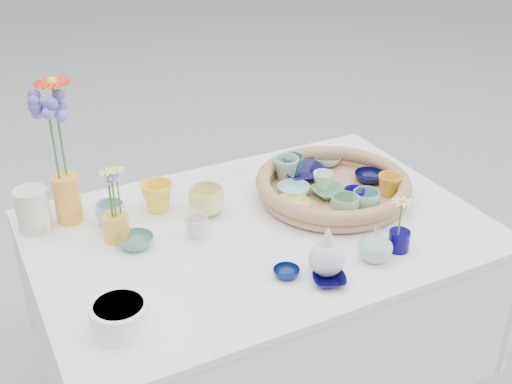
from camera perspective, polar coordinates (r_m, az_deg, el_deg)
name	(u,v)px	position (r m, az deg, el deg)	size (l,w,h in m)	color
wicker_tray	(333,187)	(1.98, 6.84, 0.45)	(0.47, 0.47, 0.08)	brown
tray_ceramic_0	(304,173)	(2.06, 4.31, 1.67)	(0.14, 0.14, 0.03)	#0D0B3B
tray_ceramic_1	(369,177)	(2.07, 10.04, 1.32)	(0.09, 0.09, 0.03)	black
tray_ceramic_2	(389,185)	(1.99, 11.77, 0.62)	(0.07, 0.07, 0.07)	gold
tray_ceramic_3	(329,192)	(1.96, 6.52, 0.00)	(0.10, 0.10, 0.03)	#498C54
tray_ceramic_4	(345,207)	(1.85, 7.89, -1.30)	(0.08, 0.08, 0.07)	#79AE81
tray_ceramic_5	(294,190)	(1.96, 3.36, 0.14)	(0.10, 0.10, 0.03)	#8FC8C6
tray_ceramic_6	(286,169)	(2.04, 2.68, 2.09)	(0.08, 0.08, 0.08)	#98C3B9
tray_ceramic_7	(323,181)	(1.99, 5.94, 1.00)	(0.06, 0.06, 0.06)	white
tray_ceramic_8	(327,160)	(2.16, 6.32, 2.80)	(0.09, 0.09, 0.03)	#9ACDE9
tray_ceramic_9	(354,198)	(1.91, 8.70, -0.49)	(0.06, 0.06, 0.06)	#100272
tray_ceramic_10	(292,206)	(1.87, 3.21, -1.27)	(0.11, 0.11, 0.03)	#E7DE5F
tray_ceramic_11	(366,202)	(1.89, 9.73, -0.84)	(0.08, 0.08, 0.07)	#80BAB2
tray_ceramic_12	(293,165)	(2.07, 3.33, 2.41)	(0.07, 0.07, 0.07)	#2C7051
loose_ceramic_0	(157,197)	(1.92, -8.75, -0.43)	(0.10, 0.10, 0.09)	yellow
loose_ceramic_1	(207,201)	(1.88, -4.41, -0.79)	(0.11, 0.11, 0.08)	#E9E586
loose_ceramic_2	(136,241)	(1.77, -10.64, -4.35)	(0.10, 0.10, 0.03)	#50816A
loose_ceramic_3	(196,227)	(1.78, -5.34, -3.10)	(0.07, 0.07, 0.06)	beige
loose_ceramic_4	(286,273)	(1.63, 2.72, -7.16)	(0.07, 0.07, 0.02)	#051745
loose_ceramic_5	(111,213)	(1.88, -12.79, -1.87)	(0.08, 0.08, 0.07)	#9CBEB5
loose_ceramic_6	(329,280)	(1.62, 6.53, -7.77)	(0.08, 0.08, 0.02)	#070637
fluted_bowl	(120,317)	(1.49, -12.00, -10.81)	(0.13, 0.13, 0.07)	white
bud_vase_paleblue	(327,250)	(1.62, 6.35, -5.13)	(0.09, 0.09, 0.14)	silver
bud_vase_seafoam	(376,244)	(1.70, 10.59, -4.55)	(0.09, 0.09, 0.09)	#94C2AF
bud_vase_cobalt	(399,241)	(1.76, 12.59, -4.25)	(0.06, 0.06, 0.06)	#070051
single_daisy	(400,219)	(1.71, 12.69, -2.33)	(0.07, 0.07, 0.12)	white
tall_vase_yellow	(68,199)	(1.91, -16.40, -0.60)	(0.08, 0.08, 0.14)	gold
gerbera	(59,130)	(1.83, -17.07, 5.28)	(0.11, 0.11, 0.29)	#FF3810
hydrangea	(54,144)	(1.83, -17.54, 4.10)	(0.08, 0.08, 0.29)	#5054A7
white_pitcher	(33,210)	(1.90, -19.21, -1.49)	(0.13, 0.09, 0.12)	silver
daisy_cup	(116,227)	(1.80, -12.33, -3.07)	(0.07, 0.07, 0.08)	gold
daisy_posy	(113,190)	(1.75, -12.57, 0.13)	(0.08, 0.08, 0.15)	white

